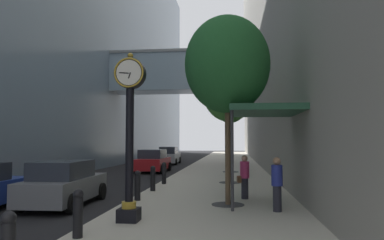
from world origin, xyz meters
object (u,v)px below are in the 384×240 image
at_px(bollard_second, 78,212).
at_px(car_red_far, 153,161).
at_px(street_tree_near, 227,65).
at_px(pedestrian_walking, 244,176).
at_px(car_grey_near, 64,184).
at_px(bollard_fourth, 138,185).
at_px(street_tree_mid_far, 230,103).
at_px(car_silver_mid, 169,156).
at_px(bollard_sixth, 164,173).
at_px(pedestrian_by_clock, 277,183).
at_px(street_tree_mid_near, 229,91).
at_px(street_clock, 130,128).
at_px(bollard_fifth, 153,178).

bearing_deg(bollard_second, car_red_far, 97.41).
xyz_separation_m(street_tree_near, car_red_far, (-5.67, 13.91, -4.10)).
xyz_separation_m(pedestrian_walking, car_grey_near, (-6.37, -1.38, -0.21)).
relative_size(bollard_fourth, car_grey_near, 0.25).
relative_size(street_tree_mid_far, car_red_far, 1.50).
bearing_deg(car_silver_mid, bollard_sixth, -80.78).
xyz_separation_m(street_tree_mid_far, pedestrian_by_clock, (1.51, -14.09, -3.91)).
bearing_deg(street_tree_mid_far, street_tree_mid_near, -90.00).
height_order(car_silver_mid, car_red_far, car_silver_mid).
distance_m(bollard_second, street_tree_mid_far, 18.43).
height_order(bollard_sixth, pedestrian_by_clock, pedestrian_by_clock).
bearing_deg(car_grey_near, street_tree_mid_near, 48.71).
bearing_deg(bollard_fourth, car_silver_mid, 97.16).
bearing_deg(street_tree_mid_near, street_tree_near, -90.00).
distance_m(bollard_fourth, street_tree_mid_far, 13.63).
bearing_deg(bollard_sixth, car_silver_mid, 99.22).
height_order(bollard_second, bollard_sixth, same).
relative_size(street_tree_mid_far, car_grey_near, 1.45).
bearing_deg(car_grey_near, pedestrian_by_clock, -7.63).
height_order(street_tree_mid_near, street_tree_mid_far, street_tree_mid_near).
bearing_deg(street_clock, bollard_fourth, 101.15).
xyz_separation_m(bollard_sixth, car_silver_mid, (-2.84, 17.47, 0.13)).
bearing_deg(bollard_sixth, street_tree_mid_far, 66.32).
bearing_deg(pedestrian_walking, street_tree_mid_near, 96.58).
relative_size(bollard_fourth, street_tree_mid_near, 0.17).
distance_m(bollard_fifth, street_tree_near, 6.15).
bearing_deg(bollard_fifth, pedestrian_walking, -24.28).
distance_m(street_tree_mid_far, car_red_far, 7.05).
relative_size(bollard_fourth, bollard_sixth, 1.00).
height_order(bollard_fifth, car_red_far, car_red_far).
relative_size(street_tree_near, street_tree_mid_near, 1.02).
bearing_deg(car_grey_near, pedestrian_walking, 12.23).
bearing_deg(car_grey_near, bollard_fourth, 12.91).
height_order(street_clock, street_tree_mid_near, street_tree_mid_near).
bearing_deg(street_tree_near, pedestrian_by_clock, -33.78).
relative_size(street_tree_near, street_tree_mid_far, 1.04).
distance_m(street_clock, car_grey_near, 4.64).
bearing_deg(car_red_far, bollard_sixth, -73.81).
height_order(bollard_second, bollard_fifth, same).
bearing_deg(street_tree_mid_near, car_silver_mid, 110.21).
bearing_deg(street_clock, street_tree_mid_far, 80.74).
distance_m(bollard_sixth, pedestrian_by_clock, 8.19).
xyz_separation_m(bollard_fifth, car_red_far, (-2.40, 10.82, 0.10)).
bearing_deg(bollard_second, pedestrian_walking, 56.81).
distance_m(car_grey_near, car_red_far, 13.94).
relative_size(bollard_second, pedestrian_by_clock, 0.65).
relative_size(street_clock, street_tree_mid_near, 0.72).
distance_m(bollard_fourth, bollard_fifth, 2.55).
bearing_deg(bollard_fifth, car_red_far, 102.51).
bearing_deg(street_tree_mid_near, pedestrian_by_clock, -78.68).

